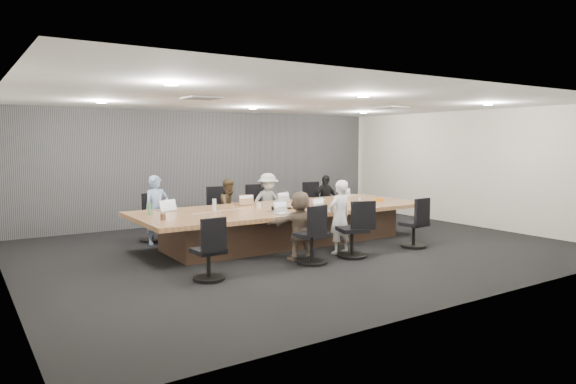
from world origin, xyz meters
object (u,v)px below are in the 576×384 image
laptop_3 (339,197)px  mug_brown (163,217)px  bottle_clear (214,205)px  chair_4 (208,256)px  laptop_6 (322,210)px  snack_packet (379,200)px  chair_1 (223,214)px  person_0 (157,210)px  conference_table (285,224)px  laptop_1 (242,204)px  chair_2 (260,211)px  laptop_2 (281,201)px  person_6 (340,217)px  chair_6 (352,234)px  chair_7 (414,228)px  bottle_green_right (344,200)px  stapler (276,208)px  laptop_0 (166,210)px  canvas_bag (352,198)px  laptop_5 (283,213)px  chair_0 (151,223)px  person_5 (300,225)px  chair_3 (317,206)px  chair_5 (312,240)px  bottle_green_left (149,209)px  person_2 (268,203)px  person_1 (230,207)px  person_3 (325,200)px

laptop_3 → mug_brown: bearing=20.6°
bottle_clear → laptop_3: bearing=10.5°
chair_4 → laptop_6: 2.94m
snack_packet → chair_1: bearing=146.7°
person_0 → snack_packet: (4.53, -1.56, 0.07)m
conference_table → laptop_1: 1.04m
conference_table → chair_2: size_ratio=6.85×
laptop_2 → person_6: size_ratio=0.24×
laptop_6 → laptop_1: bearing=105.5°
laptop_6 → conference_table: bearing=98.2°
laptop_1 → mug_brown: bearing=36.0°
chair_6 → chair_2: bearing=106.2°
person_0 → snack_packet: 4.79m
chair_7 → person_0: bearing=137.8°
chair_6 → chair_7: (1.56, 0.00, -0.04)m
bottle_green_right → stapler: size_ratio=1.46×
person_0 → stapler: bearing=-48.5°
person_6 → chair_1: bearing=-79.8°
laptop_3 → bottle_clear: size_ratio=1.32×
person_6 → bottle_green_right: size_ratio=5.54×
laptop_0 → laptop_2: 2.59m
mug_brown → canvas_bag: 4.47m
chair_2 → laptop_5: chair_2 is taller
chair_0 → chair_2: 2.59m
chair_7 → laptop_1: (-2.43, 2.50, 0.37)m
laptop_3 → mug_brown: mug_brown is taller
conference_table → laptop_0: laptop_0 is taller
person_5 → snack_packet: bearing=-143.9°
laptop_1 → laptop_0: bearing=7.8°
chair_3 → chair_5: (-2.61, -3.40, -0.02)m
laptop_0 → person_5: size_ratio=0.27×
chair_7 → bottle_clear: bottle_clear is taller
person_6 → bottle_green_left: (-2.96, 1.74, 0.18)m
chair_1 → laptop_0: size_ratio=2.65×
laptop_0 → snack_packet: size_ratio=1.67×
chair_0 → person_2: (2.59, -0.35, 0.28)m
person_1 → stapler: person_1 is taller
conference_table → laptop_3: 2.22m
conference_table → chair_2: bearing=76.5°
laptop_2 → laptop_5: (-0.98, -1.60, 0.00)m
chair_0 → snack_packet: snack_packet is taller
chair_2 → person_3: bearing=171.5°
chair_7 → chair_5: bearing=174.7°
laptop_6 → mug_brown: size_ratio=2.88×
laptop_0 → laptop_5: size_ratio=1.02×
person_5 → mug_brown: (-2.08, 1.03, 0.19)m
person_3 → person_6: (-1.73, -2.70, 0.06)m
chair_5 → person_6: (0.88, 0.35, 0.27)m
chair_3 → snack_packet: chair_3 is taller
chair_5 → laptop_5: bearing=77.7°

